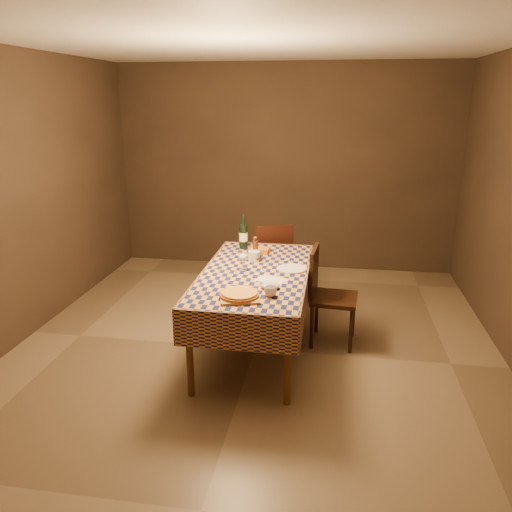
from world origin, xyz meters
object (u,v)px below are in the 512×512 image
object	(u,v)px
dining_table	(255,280)
bowl	(255,258)
cutting_board	(239,297)
chair_right	(325,291)
white_plate	(292,269)
chair_far	(272,258)
wine_bottle	(243,236)
pizza	(239,294)

from	to	relation	value
dining_table	bowl	size ratio (longest dim) A/B	14.36
cutting_board	bowl	xyz separation A→B (m)	(-0.02, 0.94, 0.01)
chair_right	white_plate	bearing A→B (deg)	-152.58
dining_table	cutting_board	distance (m)	0.64
cutting_board	chair_far	xyz separation A→B (m)	(0.03, 1.81, -0.26)
bowl	chair_far	bearing A→B (deg)	86.32
cutting_board	wine_bottle	xyz separation A→B (m)	(-0.21, 1.33, 0.12)
chair_right	bowl	bearing A→B (deg)	175.79
dining_table	chair_far	world-z (taller)	chair_far
bowl	white_plate	distance (m)	0.42
bowl	wine_bottle	world-z (taller)	wine_bottle
dining_table	white_plate	world-z (taller)	white_plate
pizza	chair_far	distance (m)	1.83
white_plate	chair_right	bearing A→B (deg)	27.42
chair_right	pizza	bearing A→B (deg)	-125.96
cutting_board	bowl	world-z (taller)	bowl
pizza	white_plate	distance (m)	0.81
cutting_board	white_plate	xyz separation A→B (m)	(0.34, 0.73, -0.00)
white_plate	chair_far	world-z (taller)	chair_far
pizza	chair_right	bearing A→B (deg)	54.04
pizza	chair_far	size ratio (longest dim) A/B	0.43
bowl	pizza	bearing A→B (deg)	-88.49
wine_bottle	white_plate	bearing A→B (deg)	-46.99
cutting_board	chair_far	world-z (taller)	chair_far
dining_table	bowl	bearing A→B (deg)	98.52
dining_table	chair_far	distance (m)	1.19
wine_bottle	chair_far	bearing A→B (deg)	63.39
pizza	wine_bottle	size ratio (longest dim) A/B	1.14
dining_table	white_plate	xyz separation A→B (m)	(0.32, 0.11, 0.08)
pizza	wine_bottle	bearing A→B (deg)	99.05
dining_table	white_plate	bearing A→B (deg)	18.40
dining_table	pizza	xyz separation A→B (m)	(-0.02, -0.63, 0.11)
pizza	bowl	size ratio (longest dim) A/B	3.11
chair_far	pizza	bearing A→B (deg)	-90.97
pizza	chair_right	distance (m)	1.14
dining_table	wine_bottle	xyz separation A→B (m)	(-0.23, 0.70, 0.21)
cutting_board	chair_far	distance (m)	1.83
pizza	chair_far	world-z (taller)	chair_far
white_plate	chair_right	xyz separation A→B (m)	(0.31, 0.16, -0.25)
cutting_board	chair_right	distance (m)	1.14
dining_table	chair_right	size ratio (longest dim) A/B	1.98
cutting_board	wine_bottle	distance (m)	1.35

